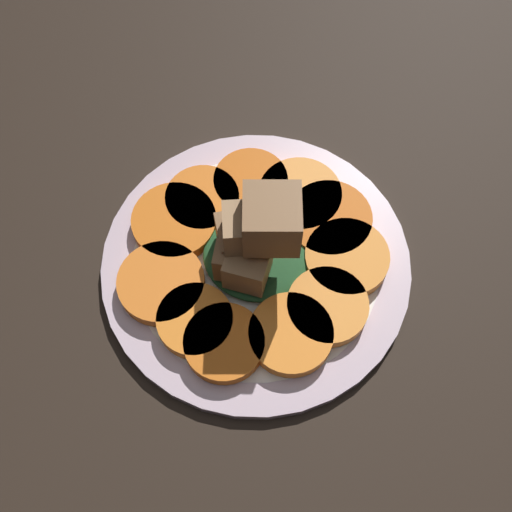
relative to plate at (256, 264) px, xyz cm
name	(u,v)px	position (x,y,z in cm)	size (l,w,h in cm)	color
table_slab	(256,270)	(0.00, 0.00, -1.52)	(120.00, 120.00, 2.00)	black
plate	(256,264)	(0.00, 0.00, 0.00)	(27.95, 27.95, 1.05)	silver
carrot_slice_0	(174,222)	(8.25, -1.06, 1.25)	(7.77, 7.77, 1.34)	orange
carrot_slice_1	(161,283)	(7.07, 4.99, 1.25)	(7.66, 7.66, 1.34)	orange
carrot_slice_2	(195,321)	(3.03, 7.29, 1.25)	(6.53, 6.53, 1.34)	orange
carrot_slice_3	(226,344)	(-0.16, 8.39, 1.25)	(6.84, 6.84, 1.34)	orange
carrot_slice_4	(291,334)	(-5.06, 5.88, 1.25)	(7.19, 7.19, 1.34)	orange
carrot_slice_5	(327,307)	(-7.31, 2.48, 1.25)	(7.05, 7.05, 1.34)	orange
carrot_slice_6	(347,258)	(-7.69, -2.51, 1.25)	(7.53, 7.53, 1.34)	orange
carrot_slice_7	(329,220)	(-5.16, -5.79, 1.25)	(7.79, 7.79, 1.34)	#D76115
carrot_slice_8	(300,196)	(-1.85, -7.39, 1.25)	(7.77, 7.77, 1.34)	#F9963A
carrot_slice_9	(251,183)	(2.98, -7.30, 1.25)	(7.01, 7.01, 1.34)	#D66014
carrot_slice_10	(203,200)	(6.63, -4.09, 1.25)	(6.89, 6.89, 1.34)	orange
center_pile	(254,244)	(0.09, 0.40, 4.60)	(9.56, 8.60, 10.64)	#235128
fork	(282,210)	(-0.65, -5.70, 0.78)	(19.36, 3.16, 0.40)	#B2B2B7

